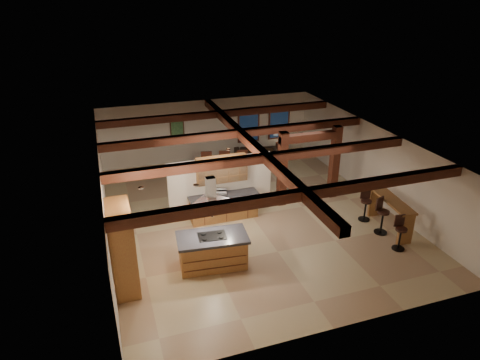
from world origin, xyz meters
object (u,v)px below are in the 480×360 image
(kitchen_island, at_px, (213,250))
(sofa, at_px, (256,151))
(dining_table, at_px, (226,177))
(bar_counter, at_px, (391,209))

(kitchen_island, relative_size, sofa, 1.04)
(dining_table, bearing_deg, bar_counter, -60.06)
(dining_table, distance_m, sofa, 3.44)
(kitchen_island, height_order, dining_table, kitchen_island)
(kitchen_island, bearing_deg, dining_table, 69.30)
(dining_table, distance_m, bar_counter, 6.79)
(sofa, height_order, bar_counter, bar_counter)
(sofa, xyz_separation_m, bar_counter, (1.98, -7.82, 0.46))
(sofa, bearing_deg, dining_table, 61.88)
(dining_table, bearing_deg, kitchen_island, -119.84)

